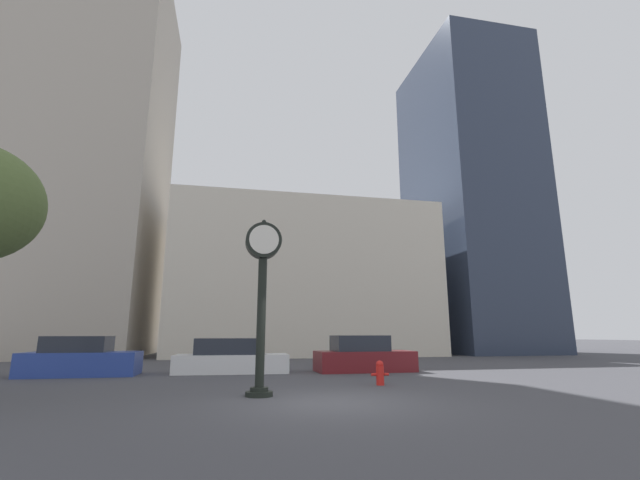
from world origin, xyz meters
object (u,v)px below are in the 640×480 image
object	(u,v)px
fire_hydrant_near	(380,373)
street_clock	(262,278)
car_white	(231,358)
car_blue	(81,359)
car_maroon	(363,356)

from	to	relation	value
fire_hydrant_near	street_clock	bearing A→B (deg)	-156.43
street_clock	car_white	size ratio (longest dim) A/B	1.00
car_white	fire_hydrant_near	distance (m)	6.97
street_clock	car_blue	bearing A→B (deg)	132.65
car_maroon	fire_hydrant_near	xyz separation A→B (m)	(-0.97, -4.79, -0.25)
street_clock	car_maroon	size ratio (longest dim) A/B	1.12
car_white	car_maroon	distance (m)	5.51
car_blue	fire_hydrant_near	distance (m)	11.28
car_white	fire_hydrant_near	world-z (taller)	car_white
car_blue	car_white	size ratio (longest dim) A/B	0.88
street_clock	car_white	bearing A→B (deg)	95.73
car_maroon	car_blue	bearing A→B (deg)	177.00
street_clock	car_blue	distance (m)	9.51
car_blue	car_maroon	distance (m)	11.03
street_clock	fire_hydrant_near	xyz separation A→B (m)	(3.82, 1.67, -2.63)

